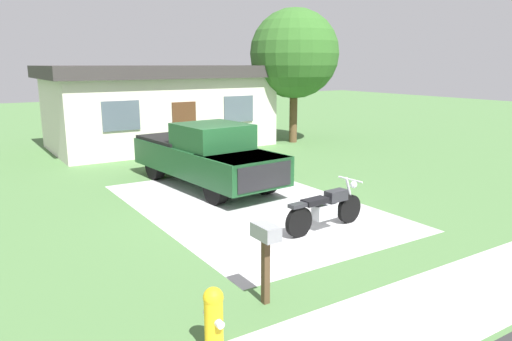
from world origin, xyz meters
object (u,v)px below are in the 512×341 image
at_px(mailbox, 266,243).
at_px(neighbor_house, 160,105).
at_px(fire_hydrant, 214,320).
at_px(shade_tree, 294,54).
at_px(motorcycle, 326,209).
at_px(pickup_truck, 205,154).

height_order(mailbox, neighbor_house, neighbor_house).
bearing_deg(fire_hydrant, neighbor_house, 70.54).
bearing_deg(mailbox, neighbor_house, 74.13).
relative_size(mailbox, shade_tree, 0.21).
height_order(mailbox, shade_tree, shade_tree).
height_order(motorcycle, shade_tree, shade_tree).
bearing_deg(pickup_truck, mailbox, -109.73).
relative_size(motorcycle, mailbox, 1.76).
xyz_separation_m(motorcycle, mailbox, (-2.98, -2.07, 0.51)).
distance_m(fire_hydrant, neighbor_house, 16.18).
height_order(pickup_truck, fire_hydrant, pickup_truck).
relative_size(fire_hydrant, shade_tree, 0.14).
distance_m(motorcycle, fire_hydrant, 5.04).
xyz_separation_m(motorcycle, neighbor_house, (1.15, 12.45, 1.32)).
relative_size(pickup_truck, shade_tree, 0.96).
height_order(motorcycle, pickup_truck, pickup_truck).
height_order(shade_tree, neighbor_house, shade_tree).
bearing_deg(shade_tree, mailbox, -128.52).
xyz_separation_m(fire_hydrant, neighbor_house, (5.37, 15.21, 1.36)).
height_order(pickup_truck, neighbor_house, neighbor_house).
distance_m(mailbox, shade_tree, 15.81).
distance_m(pickup_truck, mailbox, 7.45).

